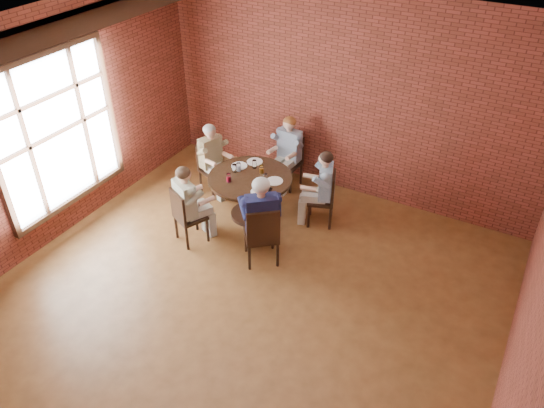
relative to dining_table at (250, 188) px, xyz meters
The scene contains 29 objects.
floor 2.23m from the dining_table, 65.40° to the right, with size 7.00×7.00×0.00m, color brown.
ceiling 3.59m from the dining_table, 65.40° to the right, with size 7.00×7.00×0.00m, color white.
wall_back 2.13m from the dining_table, 59.61° to the left, with size 7.00×7.00×0.00m, color brown.
wall_left 3.28m from the dining_table, 140.09° to the right, with size 7.00×7.00×0.00m, color brown.
wall_right 4.74m from the dining_table, 25.34° to the right, with size 7.00×7.00×0.00m, color brown.
ceiling_beam 3.71m from the dining_table, 128.26° to the right, with size 0.22×6.90×0.26m, color black.
window 2.98m from the dining_table, 145.52° to the right, with size 0.10×2.16×2.36m.
dining_table is the anchor object (origin of this frame).
chair_a 1.21m from the dining_table, 20.15° to the left, with size 0.52×0.52×0.91m.
diner_a 1.14m from the dining_table, 20.15° to the left, with size 0.50×0.61×1.29m, color #36608D, non-canonical shape.
chair_b 1.19m from the dining_table, 85.65° to the left, with size 0.45×0.45×0.93m.
diner_b 1.12m from the dining_table, 85.65° to the left, with size 0.52×0.64×1.31m, color gray, non-canonical shape.
chair_c 1.05m from the dining_table, 161.83° to the left, with size 0.51×0.51×0.91m.
diner_c 0.98m from the dining_table, 161.83° to the left, with size 0.50×0.61×1.28m, color brown, non-canonical shape.
chair_d 1.17m from the dining_table, 115.34° to the right, with size 0.55×0.55×0.92m.
diner_d 1.09m from the dining_table, 115.34° to the right, with size 0.51×0.63×1.30m, color #B6A28F, non-canonical shape.
chair_e 1.20m from the dining_table, 50.93° to the right, with size 0.66×0.66×0.99m.
diner_e 1.12m from the dining_table, 50.93° to the right, with size 0.58×0.71×1.42m, color #15183C, non-canonical shape.
plate_a 0.47m from the dining_table, ahead, with size 0.26×0.26×0.01m, color white.
plate_b 0.51m from the dining_table, 111.60° to the left, with size 0.26×0.26×0.01m, color white.
plate_c 0.44m from the dining_table, 149.51° to the left, with size 0.26×0.26×0.01m, color white.
plate_d 0.52m from the dining_table, 41.82° to the right, with size 0.26×0.26×0.01m, color white.
glass_a 0.41m from the dining_table, ahead, with size 0.07×0.07×0.14m, color white.
glass_b 0.36m from the dining_table, 59.54° to the left, with size 0.07×0.07×0.14m, color white.
glass_c 0.40m from the dining_table, 106.30° to the left, with size 0.07×0.07×0.14m, color white.
glass_d 0.39m from the dining_table, 166.00° to the left, with size 0.07×0.07×0.14m, color white.
glass_e 0.41m from the dining_table, behind, with size 0.07×0.07×0.14m, color white.
glass_f 0.46m from the dining_table, 127.18° to the right, with size 0.07×0.07×0.14m, color white.
smartphone 0.55m from the dining_table, 24.42° to the right, with size 0.08×0.16×0.01m, color black.
Camera 1 is at (2.86, -4.05, 5.14)m, focal length 35.00 mm.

